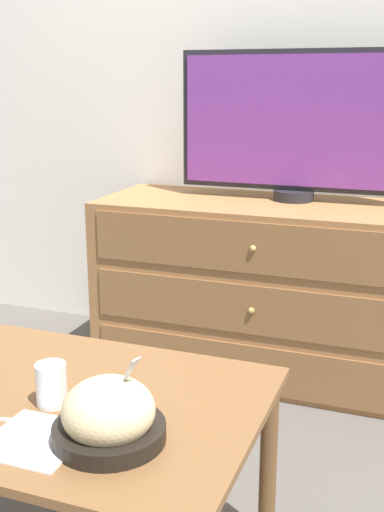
% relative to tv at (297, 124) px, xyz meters
% --- Properties ---
extents(ground_plane, '(12.00, 12.00, 0.00)m').
position_rel_tv_xyz_m(ground_plane, '(-0.15, 0.21, -1.00)').
color(ground_plane, '#56514C').
extents(wall_back, '(12.00, 0.05, 2.60)m').
position_rel_tv_xyz_m(wall_back, '(-0.15, 0.23, 0.30)').
color(wall_back, white).
rests_on(wall_back, ground_plane).
extents(dresser, '(1.37, 0.55, 0.71)m').
position_rel_tv_xyz_m(dresser, '(-0.07, -0.09, -0.65)').
color(dresser, '#9E6B3D').
rests_on(dresser, ground_plane).
extents(tv, '(0.93, 0.16, 0.58)m').
position_rel_tv_xyz_m(tv, '(0.00, 0.00, 0.00)').
color(tv, '#232328').
rests_on(tv, dresser).
extents(coffee_table, '(0.85, 0.65, 0.48)m').
position_rel_tv_xyz_m(coffee_table, '(-0.20, -1.39, -0.59)').
color(coffee_table, brown).
rests_on(coffee_table, ground_plane).
extents(takeout_bowl, '(0.22, 0.22, 0.18)m').
position_rel_tv_xyz_m(takeout_bowl, '(-0.05, -1.51, -0.47)').
color(takeout_bowl, black).
rests_on(takeout_bowl, coffee_table).
extents(drink_cup, '(0.07, 0.07, 0.10)m').
position_rel_tv_xyz_m(drink_cup, '(-0.23, -1.42, -0.48)').
color(drink_cup, beige).
rests_on(drink_cup, coffee_table).
extents(napkin, '(0.18, 0.18, 0.00)m').
position_rel_tv_xyz_m(napkin, '(-0.18, -1.56, -0.52)').
color(napkin, white).
rests_on(napkin, coffee_table).
extents(knife, '(0.19, 0.05, 0.01)m').
position_rel_tv_xyz_m(knife, '(-0.27, -1.52, -0.52)').
color(knife, silver).
rests_on(knife, coffee_table).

